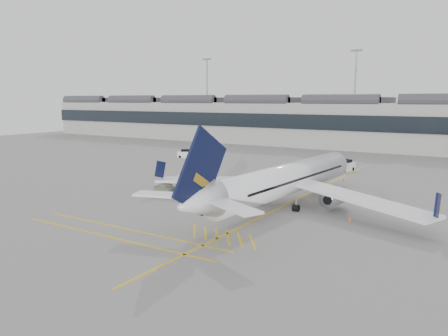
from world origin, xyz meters
The scene contains 17 objects.
ground centered at (0.00, 0.00, 0.00)m, with size 220.00×220.00×0.00m, color gray.
terminal centered at (0.00, 71.93, 6.14)m, with size 200.00×20.45×12.40m.
light_masts centered at (-1.67, 86.00, 14.49)m, with size 113.00×0.60×25.45m.
apron_markings centered at (10.00, 10.00, 0.01)m, with size 0.25×60.00×0.01m, color gold.
airliner_main centered at (9.95, 6.22, 2.86)m, with size 33.44×36.64×9.74m.
belt_loader centered at (2.57, 3.79, 0.61)m, with size 5.10×1.80×2.09m.
baggage_cart_a centered at (5.57, 6.31, 1.02)m, with size 1.92×1.63×1.90m.
baggage_cart_b centered at (5.35, 5.68, 1.05)m, with size 2.23×2.00×1.97m.
baggage_cart_c centered at (-5.85, 8.37, 0.91)m, with size 1.65×1.37×1.70m.
baggage_cart_d centered at (-4.93, 9.02, 0.88)m, with size 1.88×1.70×1.64m.
ramp_agent_a centered at (5.37, 5.11, 0.97)m, with size 0.71×0.47×1.94m, color #DC520B.
ramp_agent_b centered at (5.45, 6.73, 0.78)m, with size 0.76×0.59×1.56m, color #FF5F0D.
pushback_tug centered at (-4.73, 3.01, 0.65)m, with size 2.80×1.93×1.46m.
safety_cone_nose centered at (11.24, 24.22, 0.23)m, with size 0.33×0.33×0.45m, color #F24C0A.
safety_cone_engine centered at (18.02, 3.82, 0.23)m, with size 0.33×0.33×0.46m, color #F24C0A.
service_van_left centered at (-24.39, 33.06, 0.75)m, with size 3.63×3.19×1.68m.
service_van_mid centered at (8.51, 33.41, 0.88)m, with size 2.87×4.20×1.97m.
Camera 1 is at (29.75, -38.18, 11.86)m, focal length 35.00 mm.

